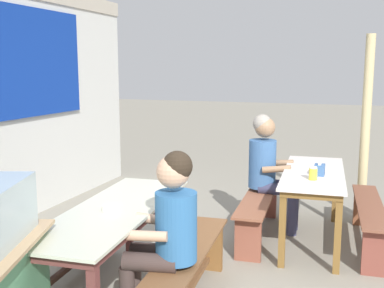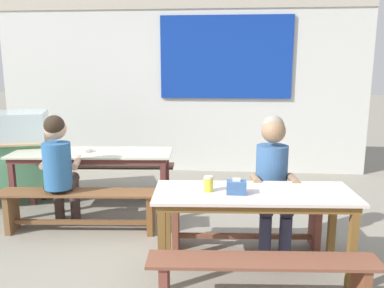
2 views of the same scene
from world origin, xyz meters
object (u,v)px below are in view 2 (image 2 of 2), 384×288
bench_far_back (105,176)px  soup_bowl (86,150)px  dining_table_near (254,201)px  person_right_near_table (273,176)px  tissue_box (236,187)px  person_left_back_turned (59,164)px  bench_near_back (245,218)px  food_cart (0,151)px  bench_far_front (81,205)px  dining_table_far (92,158)px  bench_near_front (262,280)px  condiment_jar (208,184)px

bench_far_back → soup_bowl: 0.75m
dining_table_near → soup_bowl: size_ratio=12.21×
person_right_near_table → tissue_box: bearing=-121.6°
person_left_back_turned → soup_bowl: (0.12, 0.50, 0.04)m
bench_near_back → person_left_back_turned: (-1.97, 0.25, 0.44)m
bench_near_back → food_cart: size_ratio=0.90×
food_cart → person_right_near_table: person_right_near_table is taller
bench_far_front → dining_table_far: bearing=94.2°
bench_near_front → dining_table_far: bearing=134.6°
dining_table_near → bench_near_back: 0.68m
condiment_jar → dining_table_near: bearing=3.9°
dining_table_far → bench_far_front: 0.68m
tissue_box → dining_table_far: bearing=140.3°
bench_far_back → bench_near_back: size_ratio=1.16×
person_right_near_table → tissue_box: 0.68m
dining_table_near → person_left_back_turned: (-2.01, 0.81, 0.06)m
food_cart → condiment_jar: 3.22m
bench_far_back → person_left_back_turned: person_left_back_turned is taller
bench_near_back → person_right_near_table: 0.52m
person_right_near_table → bench_near_front: bearing=-99.0°
bench_far_back → bench_near_back: 2.25m
person_left_back_turned → condiment_jar: (1.64, -0.84, 0.08)m
soup_bowl → person_left_back_turned: bearing=-103.4°
bench_far_back → bench_near_front: 3.09m
bench_far_front → bench_far_back: bearing=94.2°
bench_near_front → person_right_near_table: size_ratio=1.24×
person_right_near_table → soup_bowl: (-2.10, 0.80, 0.03)m
food_cart → soup_bowl: size_ratio=13.24×
bench_near_back → bench_far_front: bearing=173.5°
dining_table_near → bench_far_front: size_ratio=0.95×
person_left_back_turned → tissue_box: size_ratio=8.09×
dining_table_near → condiment_jar: condiment_jar is taller
tissue_box → condiment_jar: size_ratio=1.23×
bench_far_front → food_cart: (-1.37, 0.85, 0.38)m
food_cart → bench_near_front: bearing=-34.4°
bench_far_front → person_left_back_turned: size_ratio=1.39×
bench_far_back → tissue_box: size_ratio=11.96×
condiment_jar → soup_bowl: (-1.52, 1.34, -0.04)m
person_left_back_turned → bench_near_front: bearing=-33.9°
dining_table_near → soup_bowl: (-1.89, 1.31, 0.11)m
bench_far_front → bench_near_back: bearing=-6.5°
bench_far_back → person_left_back_turned: bearing=-98.0°
dining_table_far → person_left_back_turned: (-0.19, -0.51, 0.06)m
bench_near_back → condiment_jar: bearing=-119.9°
bench_far_back → soup_bowl: size_ratio=13.72×
tissue_box → soup_bowl: tissue_box is taller
dining_table_far → condiment_jar: (1.44, -1.35, 0.14)m
bench_far_front → bench_near_back: size_ratio=1.08×
bench_near_front → food_cart: size_ratio=0.90×
dining_table_near → food_cart: 3.53m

